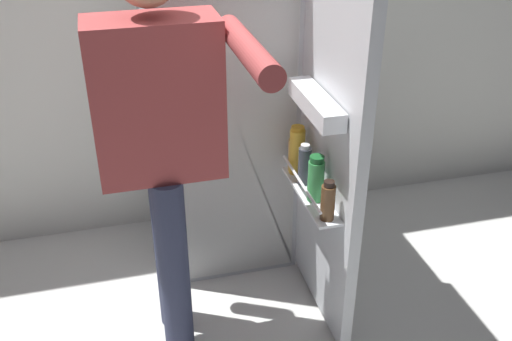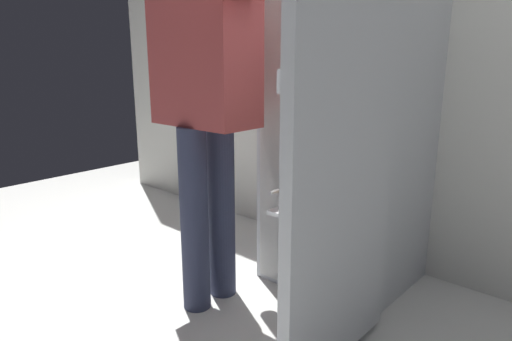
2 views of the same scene
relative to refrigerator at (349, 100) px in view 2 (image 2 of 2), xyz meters
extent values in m
plane|color=silver|center=(-0.03, -0.49, -0.89)|extent=(5.86, 5.86, 0.00)
cube|color=silver|center=(-0.03, 0.39, 0.38)|extent=(4.40, 0.10, 2.54)
cube|color=silver|center=(-0.03, 0.05, 0.00)|extent=(0.63, 0.58, 1.78)
cube|color=white|center=(-0.03, -0.24, 0.00)|extent=(0.59, 0.01, 1.74)
cube|color=white|center=(-0.03, -0.19, -0.03)|extent=(0.55, 0.09, 0.01)
cube|color=silver|center=(0.31, -0.54, 0.00)|extent=(0.05, 0.60, 1.71)
cube|color=white|center=(0.24, -0.54, -0.28)|extent=(0.10, 0.48, 0.01)
cylinder|color=silver|center=(0.20, -0.54, -0.22)|extent=(0.01, 0.46, 0.01)
cube|color=white|center=(0.24, -0.54, 0.12)|extent=(0.09, 0.41, 0.07)
cylinder|color=green|center=(0.24, -0.59, -0.19)|extent=(0.06, 0.06, 0.17)
cylinder|color=#195B28|center=(0.24, -0.59, -0.09)|extent=(0.06, 0.06, 0.02)
cylinder|color=#333842|center=(0.24, -0.46, -0.19)|extent=(0.05, 0.05, 0.16)
cylinder|color=silver|center=(0.24, -0.46, -0.10)|extent=(0.04, 0.04, 0.02)
cylinder|color=brown|center=(0.24, -0.73, -0.20)|extent=(0.05, 0.05, 0.14)
cylinder|color=black|center=(0.24, -0.73, -0.12)|extent=(0.04, 0.04, 0.02)
cylinder|color=gold|center=(0.23, -0.37, -0.17)|extent=(0.07, 0.07, 0.20)
cylinder|color=#BC8419|center=(0.23, -0.37, -0.06)|extent=(0.06, 0.06, 0.02)
cylinder|color=tan|center=(0.23, -0.34, -0.20)|extent=(0.06, 0.06, 0.15)
cylinder|color=#996623|center=(0.23, -0.34, -0.12)|extent=(0.04, 0.04, 0.02)
cylinder|color=gold|center=(0.00, -0.19, 0.03)|extent=(0.07, 0.07, 0.11)
cylinder|color=#2D334C|center=(-0.35, -0.47, -0.49)|extent=(0.12, 0.12, 0.80)
cylinder|color=#2D334C|center=(-0.34, -0.63, -0.49)|extent=(0.12, 0.12, 0.80)
cube|color=#9E3D3D|center=(-0.35, -0.55, 0.20)|extent=(0.45, 0.22, 0.57)
cylinder|color=#9E3D3D|center=(-0.35, -0.33, 0.17)|extent=(0.08, 0.08, 0.53)
camera|label=1|loc=(-0.48, -2.43, 0.96)|focal=40.62mm
camera|label=2|loc=(1.06, -1.79, 0.20)|focal=31.86mm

